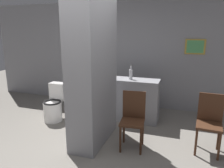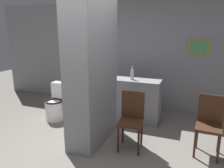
{
  "view_description": "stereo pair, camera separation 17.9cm",
  "coord_description": "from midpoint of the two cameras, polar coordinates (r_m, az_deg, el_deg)",
  "views": [
    {
      "loc": [
        1.31,
        -2.71,
        1.93
      ],
      "look_at": [
        0.06,
        0.99,
        0.95
      ],
      "focal_mm": 35.0,
      "sensor_mm": 36.0,
      "label": 1
    },
    {
      "loc": [
        1.48,
        -2.65,
        1.93
      ],
      "look_at": [
        0.06,
        0.99,
        0.95
      ],
      "focal_mm": 35.0,
      "sensor_mm": 36.0,
      "label": 2
    }
  ],
  "objects": [
    {
      "name": "pillar_center",
      "position": [
        3.66,
        -3.81,
        4.17
      ],
      "size": [
        0.49,
        1.17,
        2.6
      ],
      "color": "gray",
      "rests_on": "ground_plane"
    },
    {
      "name": "bottle_tall",
      "position": [
        4.58,
        6.39,
        2.6
      ],
      "size": [
        0.07,
        0.07,
        0.32
      ],
      "color": "silver",
      "rests_on": "counter_shelf"
    },
    {
      "name": "chair_near_pillar",
      "position": [
        3.64,
        6.53,
        -8.74
      ],
      "size": [
        0.41,
        0.41,
        0.94
      ],
      "rotation": [
        0.0,
        0.0,
        0.09
      ],
      "color": "#422616",
      "rests_on": "ground_plane"
    },
    {
      "name": "ground_plane",
      "position": [
        3.58,
        -5.54,
        -18.56
      ],
      "size": [
        14.0,
        14.0,
        0.0
      ],
      "primitive_type": "plane",
      "color": "slate"
    },
    {
      "name": "bicycle",
      "position": [
        5.12,
        -2.73,
        -3.98
      ],
      "size": [
        1.62,
        0.42,
        0.71
      ],
      "color": "black",
      "rests_on": "ground_plane"
    },
    {
      "name": "chair_by_doorway",
      "position": [
        3.8,
        25.34,
        -9.06
      ],
      "size": [
        0.41,
        0.41,
        0.94
      ],
      "rotation": [
        0.0,
        0.0,
        -0.08
      ],
      "color": "#422616",
      "rests_on": "ground_plane"
    },
    {
      "name": "counter_shelf",
      "position": [
        4.73,
        6.3,
        -4.15
      ],
      "size": [
        1.19,
        0.44,
        0.91
      ],
      "color": "gray",
      "rests_on": "ground_plane"
    },
    {
      "name": "toilet",
      "position": [
        4.94,
        -13.36,
        -5.2
      ],
      "size": [
        0.39,
        0.55,
        0.79
      ],
      "color": "white",
      "rests_on": "ground_plane"
    },
    {
      "name": "wall_back",
      "position": [
        5.52,
        6.53,
        7.5
      ],
      "size": [
        8.0,
        0.09,
        2.6
      ],
      "color": "gray",
      "rests_on": "ground_plane"
    }
  ]
}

